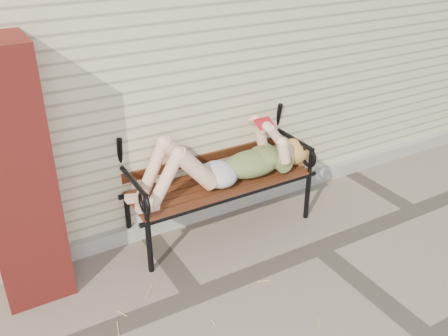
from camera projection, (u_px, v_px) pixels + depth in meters
ground at (319, 248)px, 4.51m from camera, size 80.00×80.00×0.00m
house_wall at (172, 21)px, 6.11m from camera, size 8.00×4.00×3.00m
foundation_strip at (259, 194)px, 5.21m from camera, size 8.00×0.10×0.15m
brick_pillar at (15, 178)px, 3.60m from camera, size 0.50×0.50×2.00m
garden_bench at (215, 161)px, 4.56m from camera, size 1.87×0.74×1.21m
reading_woman at (224, 163)px, 4.43m from camera, size 1.76×0.40×0.56m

